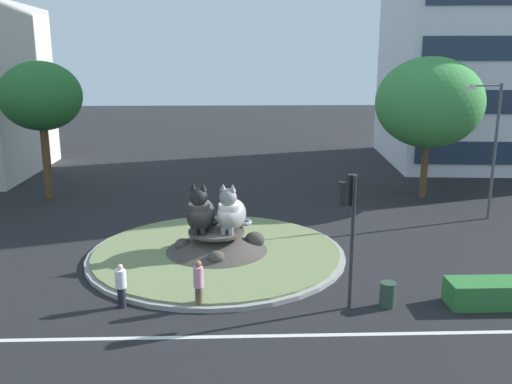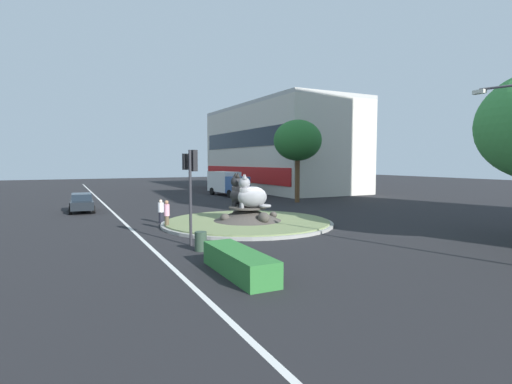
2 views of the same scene
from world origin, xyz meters
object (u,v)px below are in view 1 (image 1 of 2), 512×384
at_px(cat_statue_black, 200,213).
at_px(cat_statue_grey, 231,213).
at_px(broadleaf_tree_behind_island, 41,97).
at_px(pedestrian_pink_shirt, 199,283).
at_px(traffic_light_mast, 350,212).
at_px(pedestrian_white_shirt, 121,285).
at_px(litter_bin, 388,295).
at_px(streetlight_arm, 492,142).
at_px(second_tree_near_tower, 429,103).

bearing_deg(cat_statue_black, cat_statue_grey, 93.47).
xyz_separation_m(cat_statue_grey, broadleaf_tree_behind_island, (-11.45, 10.73, 4.27)).
bearing_deg(cat_statue_black, pedestrian_pink_shirt, 6.98).
distance_m(traffic_light_mast, pedestrian_white_shirt, 8.27).
relative_size(broadleaf_tree_behind_island, litter_bin, 9.29).
bearing_deg(traffic_light_mast, broadleaf_tree_behind_island, 33.14).
bearing_deg(broadleaf_tree_behind_island, cat_statue_black, -46.61).
bearing_deg(broadleaf_tree_behind_island, streetlight_arm, -12.24).
xyz_separation_m(streetlight_arm, pedestrian_white_shirt, (-17.45, -10.22, -3.39)).
bearing_deg(pedestrian_pink_shirt, streetlight_arm, 19.66).
bearing_deg(pedestrian_white_shirt, cat_statue_grey, -92.59).
bearing_deg(streetlight_arm, pedestrian_white_shirt, 13.50).
xyz_separation_m(traffic_light_mast, litter_bin, (1.44, -0.02, -3.01)).
bearing_deg(streetlight_arm, cat_statue_black, 2.51).
distance_m(broadleaf_tree_behind_island, streetlight_arm, 25.78).
distance_m(pedestrian_white_shirt, litter_bin, 9.29).
bearing_deg(litter_bin, pedestrian_white_shirt, 178.24).
xyz_separation_m(traffic_light_mast, second_tree_near_tower, (7.85, 15.39, 2.42)).
relative_size(traffic_light_mast, broadleaf_tree_behind_island, 0.56).
bearing_deg(cat_statue_black, streetlight_arm, 113.61).
xyz_separation_m(pedestrian_pink_shirt, litter_bin, (6.58, -0.03, -0.51)).
relative_size(broadleaf_tree_behind_island, pedestrian_white_shirt, 5.24).
relative_size(streetlight_arm, pedestrian_pink_shirt, 4.04).
distance_m(cat_statue_black, traffic_light_mast, 7.64).
bearing_deg(pedestrian_white_shirt, litter_bin, -146.87).
relative_size(cat_statue_black, cat_statue_grey, 1.02).
height_order(second_tree_near_tower, litter_bin, second_tree_near_tower).
relative_size(cat_statue_black, litter_bin, 2.48).
bearing_deg(cat_statue_grey, cat_statue_black, -74.80).
bearing_deg(pedestrian_white_shirt, streetlight_arm, -114.77).
height_order(cat_statue_black, broadleaf_tree_behind_island, broadleaf_tree_behind_island).
height_order(cat_statue_black, pedestrian_white_shirt, cat_statue_black).
height_order(traffic_light_mast, litter_bin, traffic_light_mast).
relative_size(cat_statue_black, pedestrian_pink_shirt, 1.25).
distance_m(cat_statue_grey, broadleaf_tree_behind_island, 16.27).
bearing_deg(traffic_light_mast, litter_bin, -101.89).
xyz_separation_m(second_tree_near_tower, pedestrian_white_shirt, (-15.69, -15.12, -5.05)).
distance_m(cat_statue_grey, second_tree_near_tower, 16.15).
bearing_deg(broadleaf_tree_behind_island, cat_statue_grey, -43.14).
height_order(broadleaf_tree_behind_island, litter_bin, broadleaf_tree_behind_island).
distance_m(second_tree_near_tower, streetlight_arm, 5.47).
bearing_deg(pedestrian_pink_shirt, broadleaf_tree_behind_island, 107.35).
height_order(traffic_light_mast, broadleaf_tree_behind_island, broadleaf_tree_behind_island).
xyz_separation_m(cat_statue_grey, second_tree_near_tower, (11.91, 10.19, 3.90)).
xyz_separation_m(streetlight_arm, litter_bin, (-8.17, -10.50, -3.77)).
bearing_deg(second_tree_near_tower, pedestrian_white_shirt, -136.05).
height_order(cat_statue_grey, pedestrian_white_shirt, cat_statue_grey).
bearing_deg(pedestrian_white_shirt, second_tree_near_tower, -101.17).
distance_m(pedestrian_white_shirt, pedestrian_pink_shirt, 2.72).
distance_m(streetlight_arm, pedestrian_white_shirt, 20.50).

